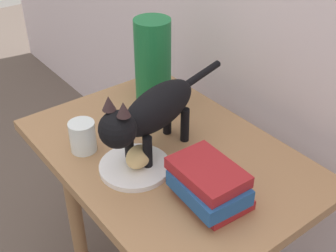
# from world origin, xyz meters

# --- Properties ---
(side_table) EXTENTS (0.79, 0.55, 0.55)m
(side_table) POSITION_xyz_m (0.00, 0.00, 0.47)
(side_table) COLOR #9E724C
(side_table) RESTS_ON ground
(plate) EXTENTS (0.18, 0.18, 0.01)m
(plate) POSITION_xyz_m (0.01, -0.11, 0.56)
(plate) COLOR white
(plate) RESTS_ON side_table
(bread_roll) EXTENTS (0.09, 0.10, 0.05)m
(bread_roll) POSITION_xyz_m (0.02, -0.10, 0.59)
(bread_roll) COLOR #E0BC7A
(bread_roll) RESTS_ON plate
(cat) EXTENTS (0.17, 0.47, 0.23)m
(cat) POSITION_xyz_m (-0.01, -0.04, 0.68)
(cat) COLOR black
(cat) RESTS_ON side_table
(book_stack) EXTENTS (0.19, 0.15, 0.09)m
(book_stack) POSITION_xyz_m (0.21, -0.04, 0.60)
(book_stack) COLOR maroon
(book_stack) RESTS_ON side_table
(green_vase) EXTENTS (0.11, 0.11, 0.26)m
(green_vase) POSITION_xyz_m (-0.25, 0.14, 0.68)
(green_vase) COLOR #196B38
(green_vase) RESTS_ON side_table
(candle_jar) EXTENTS (0.07, 0.07, 0.08)m
(candle_jar) POSITION_xyz_m (-0.14, -0.17, 0.59)
(candle_jar) COLOR silver
(candle_jar) RESTS_ON side_table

